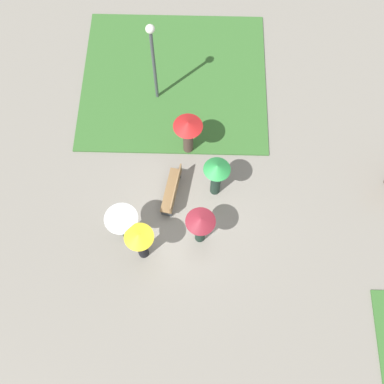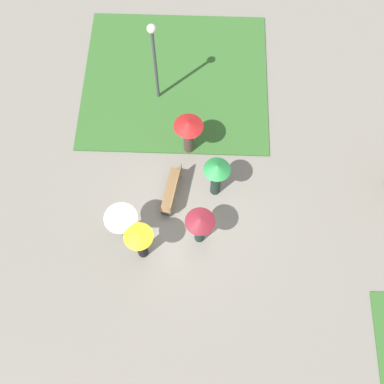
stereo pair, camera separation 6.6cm
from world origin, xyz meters
TOP-DOWN VIEW (x-y plane):
  - ground_plane at (0.00, 0.00)m, footprint 90.00×90.00m
  - lawn_patch_near at (-6.20, -0.80)m, footprint 6.88×7.47m
  - park_bench at (-1.03, -0.63)m, footprint 1.81×0.72m
  - lamp_post at (-5.36, -1.44)m, footprint 0.32×0.32m
  - crowd_person_maroon at (0.57, 0.36)m, footprint 0.99×0.99m
  - crowd_person_red at (-2.97, -0.14)m, footprint 1.06×1.06m
  - crowd_person_green at (-1.27, 0.88)m, footprint 0.93×0.93m
  - crowd_person_white at (0.56, -2.18)m, footprint 1.10×1.10m
  - crowd_person_yellow at (1.18, -1.56)m, footprint 0.96×0.96m

SIDE VIEW (x-z plane):
  - ground_plane at x=0.00m, z-range 0.00..0.00m
  - lawn_patch_near at x=-6.20m, z-range 0.00..0.06m
  - park_bench at x=-1.03m, z-range 0.02..0.92m
  - crowd_person_yellow at x=1.18m, z-range 0.31..2.24m
  - crowd_person_maroon at x=0.57m, z-range 0.38..2.22m
  - crowd_person_red at x=-2.97m, z-range 0.38..2.27m
  - crowd_person_green at x=-1.27m, z-range 0.35..2.32m
  - crowd_person_white at x=0.56m, z-range 0.53..2.46m
  - lamp_post at x=-5.36m, z-range 0.60..4.56m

